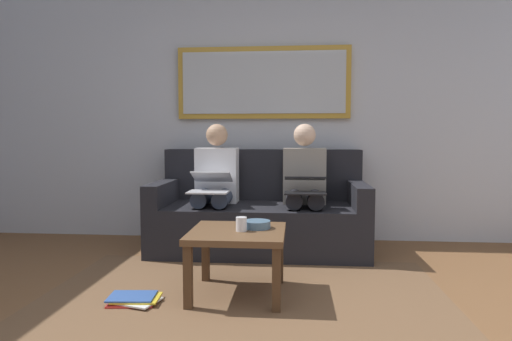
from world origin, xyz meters
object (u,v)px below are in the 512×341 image
at_px(coffee_table, 238,240).
at_px(bowl, 257,224).
at_px(laptop_silver, 210,183).
at_px(framed_mirror, 263,83).
at_px(couch, 260,215).
at_px(laptop_black, 305,185).
at_px(person_right, 215,183).
at_px(person_left, 304,184).
at_px(magazine_stack, 134,299).
at_px(cup, 241,224).

xyz_separation_m(coffee_table, bowl, (-0.12, -0.07, 0.09)).
bearing_deg(laptop_silver, framed_mirror, -120.34).
bearing_deg(laptop_silver, coffee_table, 110.88).
distance_m(couch, framed_mirror, 1.30).
bearing_deg(couch, laptop_silver, 36.38).
xyz_separation_m(laptop_black, person_right, (0.80, -0.25, -0.02)).
xyz_separation_m(person_left, magazine_stack, (1.07, 1.35, -0.58)).
bearing_deg(cup, laptop_black, -114.50).
bearing_deg(framed_mirror, cup, 89.30).
xyz_separation_m(coffee_table, laptop_black, (-0.45, -0.90, 0.27)).
distance_m(coffee_table, person_right, 1.23).
height_order(person_left, laptop_silver, person_left).
bearing_deg(laptop_silver, person_right, -90.00).
xyz_separation_m(framed_mirror, person_left, (-0.40, 0.46, -0.94)).
relative_size(cup, magazine_stack, 0.27).
relative_size(couch, cup, 20.89).
distance_m(coffee_table, bowl, 0.17).
relative_size(framed_mirror, magazine_stack, 5.04).
distance_m(coffee_table, magazine_stack, 0.73).
xyz_separation_m(framed_mirror, magazine_stack, (0.67, 1.81, -1.53)).
xyz_separation_m(person_right, laptop_silver, (0.00, 0.23, 0.02)).
bearing_deg(person_right, framed_mirror, -131.20).
height_order(person_left, laptop_black, person_left).
distance_m(person_left, magazine_stack, 1.82).
distance_m(cup, person_left, 1.25).
bearing_deg(laptop_silver, laptop_black, 178.24).
distance_m(person_right, magazine_stack, 1.49).
bearing_deg(coffee_table, magazine_stack, 18.00).
bearing_deg(person_left, laptop_silver, 15.81).
bearing_deg(bowl, laptop_black, -111.77).
xyz_separation_m(laptop_silver, magazine_stack, (0.27, 1.12, -0.60)).
height_order(bowl, person_left, person_left).
xyz_separation_m(person_right, magazine_stack, (0.27, 1.35, -0.58)).
bearing_deg(cup, laptop_silver, -68.12).
bearing_deg(cup, person_left, -109.71).
height_order(framed_mirror, bowl, framed_mirror).
relative_size(couch, person_right, 1.65).
height_order(couch, person_left, person_left).
xyz_separation_m(couch, laptop_silver, (0.40, 0.29, 0.32)).
relative_size(cup, bowl, 0.51).
bearing_deg(bowl, framed_mirror, -87.34).
bearing_deg(coffee_table, laptop_black, -116.53).
height_order(laptop_black, magazine_stack, laptop_black).
height_order(couch, bowl, couch).
height_order(couch, laptop_black, couch).
relative_size(cup, person_left, 0.08).
height_order(framed_mirror, coffee_table, framed_mirror).
bearing_deg(laptop_black, cup, 65.50).
distance_m(person_right, laptop_silver, 0.23).
distance_m(framed_mirror, magazine_stack, 2.46).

